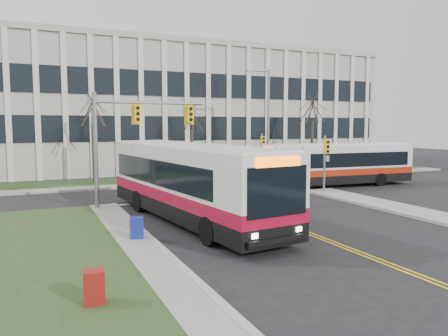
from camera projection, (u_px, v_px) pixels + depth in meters
ground at (288, 226)px, 19.55m from camera, size 120.00×120.00×0.00m
grass_verge at (56, 302)px, 10.94m from camera, size 5.00×26.00×0.12m
sidewalk_west at (171, 284)px, 12.16m from camera, size 1.20×26.00×0.14m
sidewalk_cross at (239, 180)px, 35.38m from camera, size 44.00×1.60×0.14m
building_lawn at (225, 176)px, 37.93m from camera, size 44.00×5.00×0.12m
office_building at (181, 112)px, 48.26m from camera, size 40.00×16.00×12.00m
mast_arm_signal at (128, 129)px, 23.37m from camera, size 6.11×0.38×6.20m
signal_pole_near at (326, 156)px, 28.49m from camera, size 0.34×0.39×3.80m
signal_pole_far at (262, 149)px, 36.22m from camera, size 0.34×0.39×3.80m
streetlight at (266, 117)px, 37.02m from camera, size 2.15×0.25×9.20m
directory_sign at (200, 165)px, 36.35m from camera, size 1.50×0.12×2.00m
tree_left at (93, 112)px, 32.94m from camera, size 1.80×1.80×7.70m
tree_mid at (192, 120)px, 36.42m from camera, size 1.80×1.80×6.82m
tree_right at (312, 110)px, 41.01m from camera, size 1.80×1.80×8.25m
bus_main at (190, 184)px, 20.35m from camera, size 4.43×13.47×3.53m
bus_cross at (338, 165)px, 32.23m from camera, size 11.65×3.19×3.07m
newspaper_box_blue at (137, 229)px, 16.83m from camera, size 0.56×0.52×0.95m
newspaper_box_red at (94, 289)px, 10.70m from camera, size 0.55×0.51×0.95m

